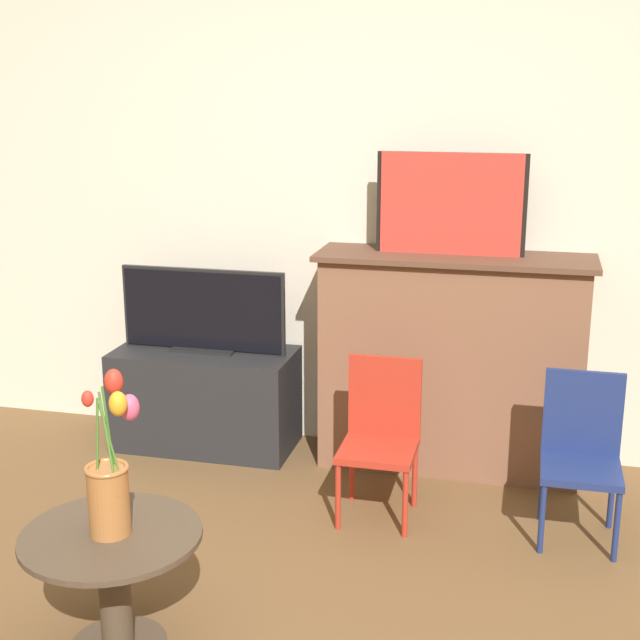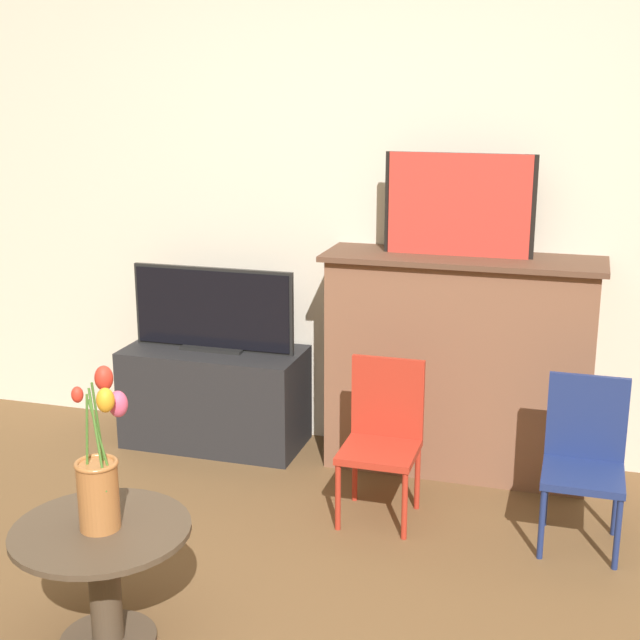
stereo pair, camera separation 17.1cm
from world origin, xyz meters
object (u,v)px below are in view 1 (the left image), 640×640
(tv_monitor, at_px, (203,312))
(vase_tulips, at_px, (110,481))
(chair_red, at_px, (381,431))
(painting, at_px, (451,204))
(chair_blue, at_px, (581,449))

(tv_monitor, xyz_separation_m, vase_tulips, (0.34, -1.69, -0.10))
(chair_red, distance_m, vase_tulips, 1.36)
(painting, xyz_separation_m, chair_red, (-0.21, -0.57, -0.90))
(chair_red, relative_size, vase_tulips, 1.27)
(chair_red, xyz_separation_m, vase_tulips, (-0.66, -1.17, 0.23))
(tv_monitor, distance_m, chair_blue, 1.92)
(painting, relative_size, chair_red, 1.00)
(tv_monitor, bearing_deg, chair_red, -27.43)
(painting, bearing_deg, tv_monitor, -177.47)
(painting, height_order, chair_blue, painting)
(painting, bearing_deg, chair_blue, -42.45)
(painting, distance_m, chair_blue, 1.23)
(tv_monitor, xyz_separation_m, chair_blue, (1.82, -0.51, -0.33))
(tv_monitor, distance_m, vase_tulips, 1.72)
(painting, height_order, chair_red, painting)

